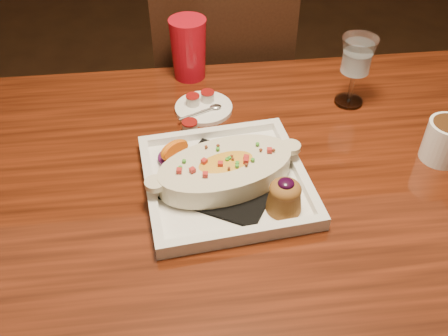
{
  "coord_description": "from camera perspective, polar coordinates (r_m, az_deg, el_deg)",
  "views": [
    {
      "loc": [
        -0.15,
        -0.75,
        1.45
      ],
      "look_at": [
        -0.06,
        0.0,
        0.77
      ],
      "focal_mm": 40.0,
      "sensor_mm": 36.0,
      "label": 1
    }
  ],
  "objects": [
    {
      "name": "goblet",
      "position": [
        1.21,
        14.93,
        11.92
      ],
      "size": [
        0.08,
        0.08,
        0.17
      ],
      "color": "silver",
      "rests_on": "table"
    },
    {
      "name": "creamer_loose",
      "position": [
        1.14,
        -3.92,
        4.75
      ],
      "size": [
        0.04,
        0.04,
        0.03
      ],
      "color": "silver",
      "rests_on": "table"
    },
    {
      "name": "red_tumbler",
      "position": [
        1.31,
        -4.06,
        13.42
      ],
      "size": [
        0.09,
        0.09,
        0.16
      ],
      "primitive_type": "cone",
      "color": "red",
      "rests_on": "table"
    },
    {
      "name": "chair_far",
      "position": [
        1.68,
        -0.4,
        7.68
      ],
      "size": [
        0.42,
        0.42,
        0.93
      ],
      "rotation": [
        0.0,
        0.0,
        3.14
      ],
      "color": "black",
      "rests_on": "floor"
    },
    {
      "name": "plate",
      "position": [
        0.98,
        0.53,
        -0.81
      ],
      "size": [
        0.35,
        0.35,
        0.08
      ],
      "rotation": [
        0.0,
        0.0,
        0.1
      ],
      "color": "white",
      "rests_on": "table"
    },
    {
      "name": "table",
      "position": [
        1.1,
        3.27,
        -4.37
      ],
      "size": [
        1.5,
        0.9,
        0.75
      ],
      "color": "maroon",
      "rests_on": "floor"
    },
    {
      "name": "saucer",
      "position": [
        1.21,
        -2.47,
        7.07
      ],
      "size": [
        0.14,
        0.14,
        0.09
      ],
      "color": "white",
      "rests_on": "table"
    },
    {
      "name": "coffee_mug",
      "position": [
        1.14,
        24.1,
        3.04
      ],
      "size": [
        0.12,
        0.09,
        0.09
      ],
      "rotation": [
        0.0,
        0.0,
        0.41
      ],
      "color": "white",
      "rests_on": "table"
    }
  ]
}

